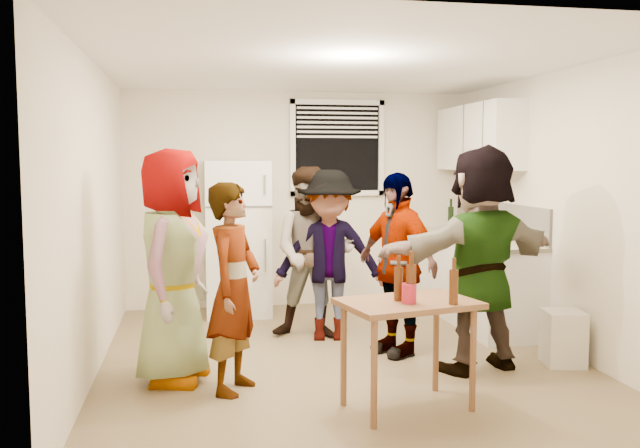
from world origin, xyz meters
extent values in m
cube|color=white|center=(-0.75, 1.88, 0.85)|extent=(0.70, 0.70, 1.70)
cube|color=white|center=(1.70, 1.15, 0.43)|extent=(0.60, 2.20, 0.86)
cube|color=beige|center=(1.70, 1.15, 0.88)|extent=(0.64, 2.22, 0.04)
cube|color=#A29E94|center=(1.99, 1.15, 1.08)|extent=(0.03, 2.20, 0.36)
cube|color=white|center=(1.83, 1.35, 1.95)|extent=(0.34, 1.60, 0.70)
cylinder|color=white|center=(1.68, 0.80, 0.90)|extent=(0.11, 0.11, 0.24)
cylinder|color=black|center=(1.75, 1.91, 0.90)|extent=(0.07, 0.07, 0.26)
cylinder|color=#47230C|center=(1.60, 0.90, 0.90)|extent=(0.06, 0.06, 0.25)
cylinder|color=#0A13BE|center=(1.63, 0.45, 0.90)|extent=(0.09, 0.09, 0.12)
cube|color=#DFD94E|center=(1.92, 1.36, 0.97)|extent=(0.02, 0.16, 0.13)
cube|color=beige|center=(1.79, -0.54, 0.25)|extent=(0.36, 0.36, 0.46)
cylinder|color=#47230C|center=(0.20, -1.33, 0.75)|extent=(0.07, 0.07, 0.26)
cylinder|color=#B41C34|center=(0.19, -1.34, 0.75)|extent=(0.10, 0.10, 0.13)
imported|color=gray|center=(-1.39, -0.36, 0.00)|extent=(1.97, 1.38, 0.57)
imported|color=#141933|center=(-0.94, -0.68, 0.00)|extent=(1.63, 1.20, 0.37)
imported|color=#4E3727|center=(-0.10, 0.72, 0.00)|extent=(1.22, 1.80, 0.62)
imported|color=#44444A|center=(0.04, 0.64, 0.00)|extent=(1.30, 1.77, 0.60)
imported|color=black|center=(0.52, 0.04, 0.00)|extent=(1.85, 1.53, 0.39)
imported|color=#F7A262|center=(1.05, -0.52, 0.00)|extent=(2.12, 2.21, 0.54)
camera|label=1|loc=(-1.21, -5.59, 1.70)|focal=38.00mm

